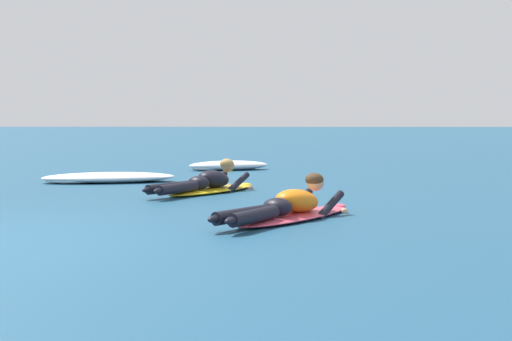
% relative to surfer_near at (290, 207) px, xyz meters
% --- Properties ---
extents(ground_plane, '(120.00, 120.00, 0.00)m').
position_rel_surfer_near_xyz_m(ground_plane, '(-3.07, 8.39, -0.14)').
color(ground_plane, navy).
extents(surfer_near, '(1.72, 2.29, 0.53)m').
position_rel_surfer_near_xyz_m(surfer_near, '(0.00, 0.00, 0.00)').
color(surfer_near, '#E54C66').
rests_on(surfer_near, ground).
extents(surfer_far, '(1.62, 2.21, 0.53)m').
position_rel_surfer_near_xyz_m(surfer_far, '(-1.18, 2.84, 0.00)').
color(surfer_far, yellow).
rests_on(surfer_far, ground).
extents(whitewater_mid_right, '(2.38, 1.23, 0.18)m').
position_rel_surfer_near_xyz_m(whitewater_mid_right, '(-3.05, 4.55, -0.06)').
color(whitewater_mid_right, white).
rests_on(whitewater_mid_right, ground).
extents(whitewater_back, '(1.82, 1.10, 0.20)m').
position_rel_surfer_near_xyz_m(whitewater_back, '(-1.15, 7.53, -0.05)').
color(whitewater_back, white).
rests_on(whitewater_back, ground).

